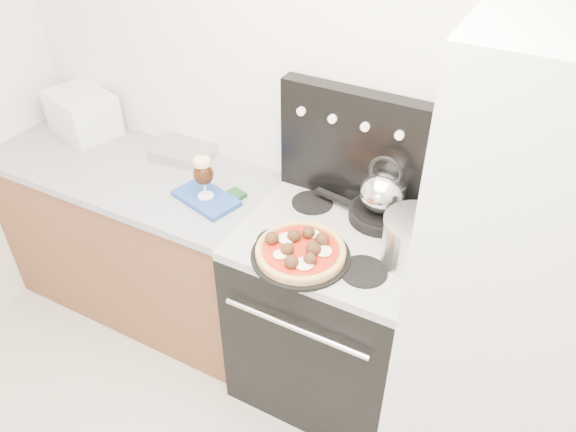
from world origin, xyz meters
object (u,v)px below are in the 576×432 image
Objects in this scene: pizza at (301,249)px; tea_kettle at (384,188)px; base_cabinet at (144,241)px; fridge at (516,292)px; beer_glass at (204,178)px; skillet at (380,214)px; stove_body at (330,316)px; pizza_pan at (301,256)px; toaster_oven at (83,113)px; stock_pot at (415,241)px; oven_mitt at (206,198)px.

pizza is 1.62× the size of tea_kettle.
base_cabinet is 1.39m from tea_kettle.
fridge is 0.78m from pizza.
skillet is (0.73, 0.21, -0.08)m from beer_glass.
stove_body is 0.55m from skillet.
stove_body is 2.55× the size of pizza.
pizza is at bearing -168.21° from fridge.
pizza_pan is 1.80× the size of tea_kettle.
toaster_oven reaches higher than pizza.
base_cabinet is 1.88m from fridge.
tea_kettle is (0.18, 0.37, 0.15)m from pizza_pan.
skillet is at bearing 7.42° from base_cabinet.
skillet is (0.18, 0.37, -0.01)m from pizza.
fridge is 0.78m from pizza_pan.
skillet is at bearing 57.44° from stove_body.
fridge is at bearing 0.22° from beer_glass.
toaster_oven is at bearing -175.61° from tea_kettle.
pizza is (0.55, -0.15, -0.06)m from beer_glass.
pizza_pan is (-0.77, -0.16, -0.02)m from fridge.
tea_kettle is (0.12, 0.18, 0.63)m from stove_body.
base_cabinet is 5.91× the size of stock_pot.
oven_mitt is at bearing -177.19° from stove_body.
toaster_oven reaches higher than base_cabinet.
beer_glass reaches higher than pizza_pan.
pizza is at bearing -153.75° from stock_pot.
toaster_oven is 1.30× the size of skillet.
beer_glass reaches higher than base_cabinet.
tea_kettle reaches higher than oven_mitt.
pizza is (-0.77, -0.16, 0.01)m from fridge.
oven_mitt is at bearing -6.39° from base_cabinet.
fridge is 1.31m from oven_mitt.
toaster_oven is 0.95m from oven_mitt.
stove_body is 3.34× the size of skillet.
fridge is 4.95× the size of pizza_pan.
pizza reaches higher than pizza_pan.
base_cabinet is 1.54m from stock_pot.
stove_body reaches higher than base_cabinet.
tea_kettle is (0.73, 0.21, 0.05)m from beer_glass.
beer_glass reaches higher than oven_mitt.
base_cabinet is 4.99× the size of oven_mitt.
fridge is 5.53× the size of toaster_oven.
tea_kettle is at bearing 16.35° from oven_mitt.
skillet is (0.18, 0.37, 0.02)m from pizza_pan.
skillet reaches higher than pizza_pan.
toaster_oven is at bearing 158.91° from base_cabinet.
beer_glass is at bearing -159.10° from tea_kettle.
base_cabinet is 0.69m from oven_mitt.
tea_kettle reaches higher than stove_body.
oven_mitt reaches higher than stove_body.
oven_mitt reaches higher than base_cabinet.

